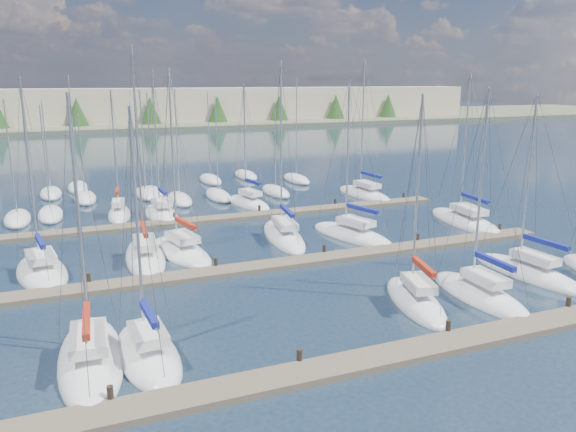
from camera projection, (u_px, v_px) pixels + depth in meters
name	position (u px, v px, depth m)	size (l,w,h in m)	color
ground	(162.00, 171.00, 77.62)	(400.00, 400.00, 0.00)	#213143
dock_near	(388.00, 356.00, 25.46)	(44.00, 1.93, 1.10)	#6B5E4C
dock_mid	(277.00, 264.00, 38.04)	(44.00, 1.93, 1.10)	#6B5E4C
dock_far	(221.00, 218.00, 50.63)	(44.00, 1.93, 1.10)	#6B5E4C
sailboat_n	(119.00, 214.00, 52.06)	(2.84, 6.81, 12.24)	white
sailboat_d	(415.00, 301.00, 31.76)	(4.12, 7.80, 12.39)	white
sailboat_f	(528.00, 273.00, 36.34)	(3.05, 8.71, 12.31)	white
sailboat_j	(181.00, 251.00, 40.85)	(4.50, 8.70, 13.89)	white
sailboat_r	(364.00, 194.00, 61.11)	(3.28, 9.63, 15.30)	white
sailboat_l	(352.00, 235.00, 45.24)	(5.01, 9.14, 13.12)	white
sailboat_m	(465.00, 221.00, 49.54)	(4.27, 10.31, 13.69)	white
sailboat_b	(91.00, 358.00, 25.23)	(3.38, 9.37, 12.63)	white
sailboat_k	(284.00, 236.00, 44.90)	(4.10, 10.00, 14.56)	white
sailboat_e	(480.00, 295.00, 32.65)	(2.81, 8.05, 12.77)	white
sailboat_h	(42.00, 272.00, 36.50)	(4.05, 8.24, 13.31)	white
sailboat_i	(145.00, 257.00, 39.61)	(3.47, 9.72, 15.36)	white
sailboat_o	(162.00, 214.00, 52.15)	(2.97, 7.50, 13.94)	white
sailboat_p	(249.00, 203.00, 56.66)	(3.74, 7.75, 12.75)	white
sailboat_c	(148.00, 354.00, 25.58)	(3.02, 7.22, 12.05)	white
distant_boats	(148.00, 193.00, 61.36)	(36.93, 20.75, 13.30)	#9EA0A5
shoreline	(53.00, 98.00, 151.66)	(400.00, 60.00, 38.00)	#666B51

